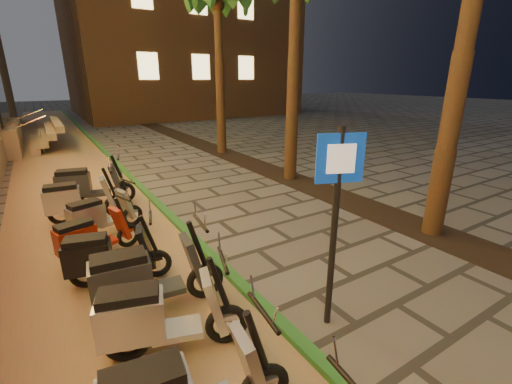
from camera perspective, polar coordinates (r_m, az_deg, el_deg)
ground at (r=4.81m, az=24.58°, el=-24.89°), size 120.00×120.00×0.00m
parking_strip at (r=12.11m, az=-28.15°, el=1.02°), size 3.40×60.00×0.01m
green_curb at (r=12.30m, az=-20.35°, el=2.54°), size 0.18×60.00×0.10m
planting_strip at (r=10.04m, az=12.64°, el=-0.41°), size 1.20×40.00×0.02m
palm_d at (r=15.52m, az=-6.45°, el=28.59°), size 2.97×3.02×7.16m
pedestrian_sign at (r=4.26m, az=13.26°, el=-1.94°), size 0.56×0.25×2.67m
scooter_6 at (r=4.38m, az=-16.35°, el=-19.47°), size 1.73×0.92×1.23m
scooter_7 at (r=5.08m, az=-18.28°, el=-13.57°), size 1.84×0.70×1.29m
scooter_8 at (r=5.99m, az=-23.84°, el=-9.89°), size 1.60×0.81×1.13m
scooter_9 at (r=6.87m, az=-25.98°, el=-6.79°), size 1.51×0.79×1.07m
scooter_10 at (r=7.78m, az=-24.77°, el=-3.60°), size 1.56×0.84×1.11m
scooter_11 at (r=8.80m, az=-27.81°, el=-1.24°), size 1.75×0.67×1.23m
scooter_12 at (r=9.77m, az=-26.45°, el=0.98°), size 1.86×0.88×1.31m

